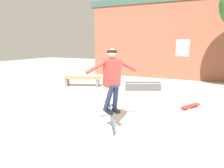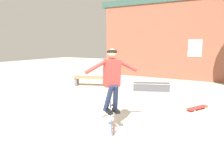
{
  "view_description": "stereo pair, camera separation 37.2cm",
  "coord_description": "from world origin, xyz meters",
  "px_view_note": "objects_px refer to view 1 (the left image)",
  "views": [
    {
      "loc": [
        1.9,
        -4.58,
        1.96
      ],
      "look_at": [
        -0.17,
        -0.3,
        1.08
      ],
      "focal_mm": 35.0,
      "sensor_mm": 36.0,
      "label": 1
    },
    {
      "loc": [
        2.23,
        -4.41,
        1.96
      ],
      "look_at": [
        -0.17,
        -0.3,
        1.08
      ],
      "focal_mm": 35.0,
      "sensor_mm": 36.0,
      "label": 2
    }
  ],
  "objects_px": {
    "park_bench": "(82,80)",
    "skate_ledge": "(143,86)",
    "skateboard_resting": "(191,106)",
    "skater": "(112,75)",
    "skateboard_flipping": "(111,116)"
  },
  "relations": [
    {
      "from": "skateboard_resting",
      "to": "park_bench",
      "type": "bearing_deg",
      "value": -79.28
    },
    {
      "from": "skate_ledge",
      "to": "skateboard_flipping",
      "type": "distance_m",
      "value": 4.65
    },
    {
      "from": "park_bench",
      "to": "skate_ledge",
      "type": "bearing_deg",
      "value": -11.94
    },
    {
      "from": "skate_ledge",
      "to": "skater",
      "type": "relative_size",
      "value": 1.08
    },
    {
      "from": "park_bench",
      "to": "skateboard_flipping",
      "type": "xyz_separation_m",
      "value": [
        3.53,
        -4.15,
        0.02
      ]
    },
    {
      "from": "skater",
      "to": "skate_ledge",
      "type": "bearing_deg",
      "value": 137.62
    },
    {
      "from": "park_bench",
      "to": "skater",
      "type": "bearing_deg",
      "value": -70.1
    },
    {
      "from": "skate_ledge",
      "to": "skater",
      "type": "distance_m",
      "value": 4.71
    },
    {
      "from": "park_bench",
      "to": "skate_ledge",
      "type": "relative_size",
      "value": 1.11
    },
    {
      "from": "park_bench",
      "to": "skateboard_resting",
      "type": "distance_m",
      "value": 5.16
    },
    {
      "from": "skate_ledge",
      "to": "skateboard_resting",
      "type": "height_order",
      "value": "skate_ledge"
    },
    {
      "from": "park_bench",
      "to": "skater",
      "type": "xyz_separation_m",
      "value": [
        3.51,
        -4.09,
        0.95
      ]
    },
    {
      "from": "skate_ledge",
      "to": "park_bench",
      "type": "bearing_deg",
      "value": 165.22
    },
    {
      "from": "skater",
      "to": "skateboard_flipping",
      "type": "height_order",
      "value": "skater"
    },
    {
      "from": "park_bench",
      "to": "skateboard_flipping",
      "type": "height_order",
      "value": "skateboard_flipping"
    }
  ]
}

